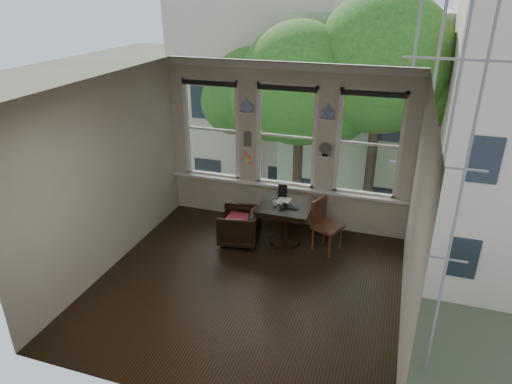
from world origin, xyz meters
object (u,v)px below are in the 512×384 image
(armchair_left, at_px, (239,226))
(table, at_px, (285,224))
(laptop, at_px, (289,208))
(side_chair_right, at_px, (328,226))
(mug, at_px, (275,203))

(armchair_left, bearing_deg, table, 98.98)
(armchair_left, xyz_separation_m, laptop, (0.85, 0.11, 0.45))
(side_chair_right, bearing_deg, laptop, 121.63)
(table, bearing_deg, armchair_left, -162.65)
(side_chair_right, distance_m, mug, 0.97)
(table, bearing_deg, side_chair_right, -2.64)
(table, height_order, armchair_left, table)
(table, bearing_deg, mug, -148.92)
(armchair_left, relative_size, laptop, 2.26)
(laptop, relative_size, mug, 3.31)
(table, height_order, laptop, laptop)
(mug, bearing_deg, table, 31.08)
(table, xyz_separation_m, side_chair_right, (0.74, -0.03, 0.09))
(armchair_left, distance_m, side_chair_right, 1.53)
(table, relative_size, side_chair_right, 0.98)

